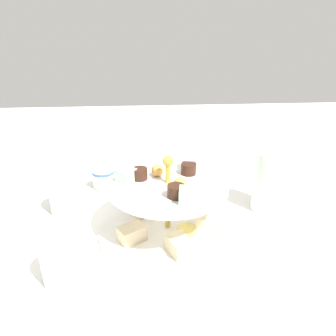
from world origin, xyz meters
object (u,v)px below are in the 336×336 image
at_px(butter_knife_right, 177,172).
at_px(water_glass_mid_back, 61,260).
at_px(tiered_serving_stand, 168,210).
at_px(water_glass_tall_right, 268,181).
at_px(water_glass_short_left, 64,195).
at_px(teacup_with_saucer, 104,179).

height_order(butter_knife_right, water_glass_mid_back, water_glass_mid_back).
height_order(tiered_serving_stand, water_glass_tall_right, tiered_serving_stand).
distance_m(water_glass_tall_right, butter_knife_right, 0.29).
height_order(tiered_serving_stand, water_glass_mid_back, tiered_serving_stand).
distance_m(water_glass_tall_right, water_glass_short_left, 0.45).
distance_m(tiered_serving_stand, water_glass_short_left, 0.24).
distance_m(tiered_serving_stand, butter_knife_right, 0.29).
relative_size(teacup_with_saucer, butter_knife_right, 0.53).
bearing_deg(water_glass_tall_right, water_glass_mid_back, -154.38).
bearing_deg(water_glass_mid_back, teacup_with_saucer, 85.03).
bearing_deg(water_glass_short_left, teacup_with_saucer, 56.88).
xyz_separation_m(water_glass_tall_right, butter_knife_right, (-0.18, 0.21, -0.07)).
bearing_deg(teacup_with_saucer, water_glass_tall_right, -19.09).
distance_m(water_glass_tall_right, water_glass_mid_back, 0.45).
distance_m(water_glass_short_left, teacup_with_saucer, 0.13).
distance_m(teacup_with_saucer, water_glass_mid_back, 0.33).
bearing_deg(teacup_with_saucer, butter_knife_right, 22.86).
relative_size(tiered_serving_stand, water_glass_tall_right, 2.02).
distance_m(water_glass_short_left, butter_knife_right, 0.33).
bearing_deg(tiered_serving_stand, teacup_with_saucer, 126.37).
bearing_deg(butter_knife_right, water_glass_tall_right, 132.75).
height_order(water_glass_tall_right, butter_knife_right, water_glass_tall_right).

